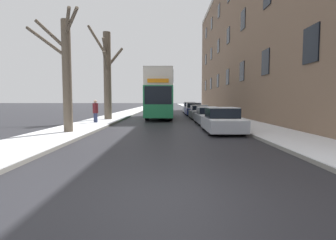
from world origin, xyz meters
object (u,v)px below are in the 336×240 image
parked_car_4 (189,108)px  parked_car_3 (193,110)px  bare_tree_left_0 (65,71)px  parked_car_0 (221,121)px  bare_tree_left_1 (106,74)px  parked_car_2 (198,112)px  pedestrian_left_sidewalk (95,111)px  double_decker_bus (159,92)px  parked_car_1 (207,116)px

parked_car_4 → parked_car_3: bearing=-90.0°
bare_tree_left_0 → parked_car_0: 8.70m
bare_tree_left_1 → parked_car_4: bearing=59.3°
parked_car_0 → parked_car_3: size_ratio=0.90×
parked_car_0 → parked_car_4: bearing=90.0°
parked_car_2 → pedestrian_left_sidewalk: pedestrian_left_sidewalk is taller
parked_car_4 → parked_car_2: bearing=-90.0°
double_decker_bus → parked_car_4: double_decker_bus is taller
bare_tree_left_1 → pedestrian_left_sidewalk: bare_tree_left_1 is taller
double_decker_bus → parked_car_2: double_decker_bus is taller
bare_tree_left_1 → parked_car_1: bare_tree_left_1 is taller
double_decker_bus → parked_car_1: bearing=-60.2°
parked_car_1 → parked_car_4: size_ratio=0.99×
parked_car_3 → bare_tree_left_0: bearing=-115.6°
parked_car_1 → parked_car_3: (0.00, 11.17, 0.08)m
bare_tree_left_1 → pedestrian_left_sidewalk: bearing=-92.5°
parked_car_3 → pedestrian_left_sidewalk: 14.18m
pedestrian_left_sidewalk → parked_car_3: bearing=97.9°
parked_car_3 → pedestrian_left_sidewalk: size_ratio=2.40×
parked_car_0 → pedestrian_left_sidewalk: 9.72m
bare_tree_left_1 → pedestrian_left_sidewalk: size_ratio=4.54×
bare_tree_left_1 → double_decker_bus: bare_tree_left_1 is taller
parked_car_1 → pedestrian_left_sidewalk: 8.38m
bare_tree_left_0 → bare_tree_left_1: bearing=89.8°
parked_car_1 → pedestrian_left_sidewalk: size_ratio=2.47×
parked_car_2 → parked_car_4: parked_car_4 is taller
parked_car_0 → pedestrian_left_sidewalk: size_ratio=2.15×
double_decker_bus → parked_car_2: 4.40m
bare_tree_left_0 → parked_car_0: bearing=5.6°
double_decker_bus → pedestrian_left_sidewalk: double_decker_bus is taller
bare_tree_left_1 → parked_car_3: (8.22, 8.09, -3.39)m
bare_tree_left_0 → pedestrian_left_sidewalk: size_ratio=3.38×
parked_car_2 → bare_tree_left_0: bearing=-125.6°
parked_car_2 → pedestrian_left_sidewalk: 10.18m
double_decker_bus → bare_tree_left_1: bearing=-141.2°
parked_car_2 → double_decker_bus: bearing=163.6°
double_decker_bus → parked_car_2: bearing=-16.4°
parked_car_1 → bare_tree_left_0: bearing=-143.9°
bare_tree_left_1 → parked_car_4: bare_tree_left_1 is taller
parked_car_2 → pedestrian_left_sidewalk: (-8.37, -5.79, 0.37)m
parked_car_1 → parked_car_3: size_ratio=1.03×
bare_tree_left_0 → pedestrian_left_sidewalk: (-0.11, 5.75, -2.27)m
bare_tree_left_1 → parked_car_0: bearing=-45.2°
bare_tree_left_1 → parked_car_1: 9.44m
double_decker_bus → parked_car_0: 12.59m
parked_car_4 → pedestrian_left_sidewalk: (-8.37, -17.21, 0.29)m
parked_car_0 → parked_car_1: parked_car_0 is taller
bare_tree_left_0 → parked_car_3: bearing=64.4°
parked_car_0 → parked_car_1: (-0.00, 5.21, -0.04)m
double_decker_bus → parked_car_1: (3.79, -6.63, -1.96)m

